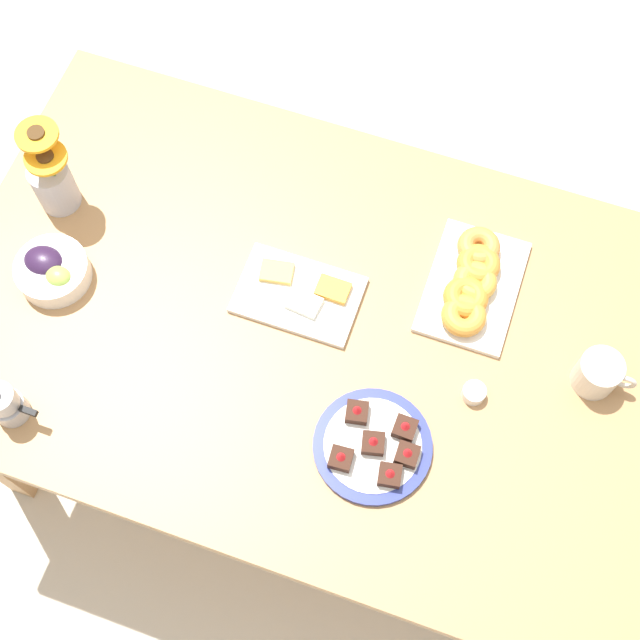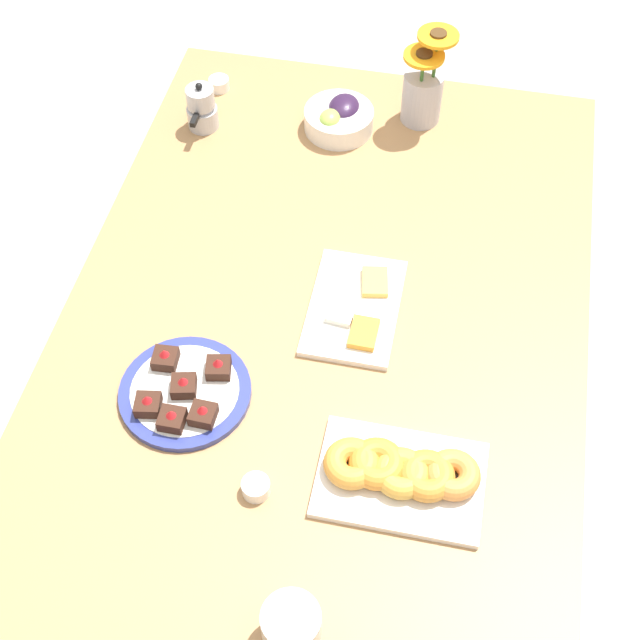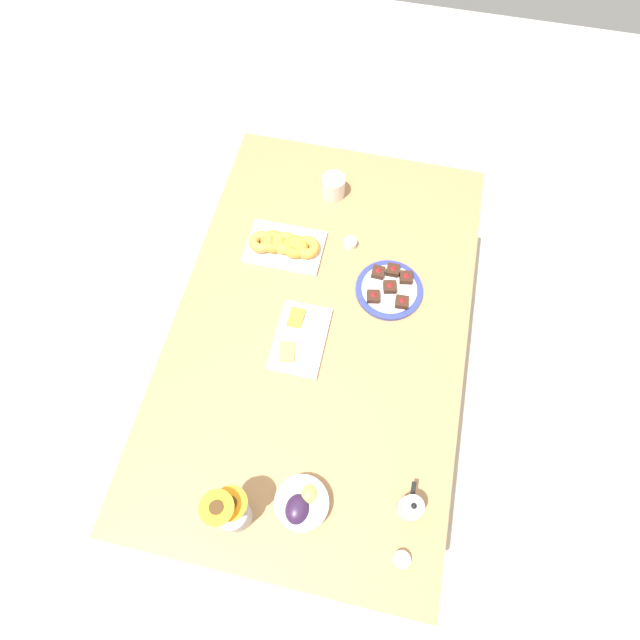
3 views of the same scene
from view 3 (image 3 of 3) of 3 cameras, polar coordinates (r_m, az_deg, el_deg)
The scene contains 11 objects.
ground_plane at distance 2.41m, azimuth -0.00°, elevation -7.94°, with size 6.00×6.00×0.00m, color beige.
dining_table at distance 1.79m, azimuth -0.00°, elevation -1.71°, with size 1.60×1.00×0.74m.
coffee_mug at distance 1.99m, azimuth 1.56°, elevation 15.09°, with size 0.12×0.09×0.09m.
grape_bowl at distance 1.53m, azimuth -2.12°, elevation -20.25°, with size 0.16×0.16×0.07m.
cheese_platter at distance 1.69m, azimuth -2.34°, elevation -2.02°, with size 0.26×0.17×0.03m.
croissant_platter at distance 1.85m, azimuth -4.04°, elevation 8.54°, with size 0.19×0.29×0.05m.
jam_cup_honey at distance 1.56m, azimuth 9.29°, elevation -25.40°, with size 0.05×0.05×0.03m.
jam_cup_berry at distance 1.86m, azimuth 3.49°, elevation 8.81°, with size 0.05×0.05×0.03m.
dessert_plate at distance 1.78m, azimuth 7.93°, elevation 3.57°, with size 0.24×0.24×0.05m.
flower_vase at distance 1.50m, azimuth -9.92°, elevation -20.92°, with size 0.11×0.11×0.23m.
moka_pot at distance 1.53m, azimuth 10.28°, elevation -20.35°, with size 0.11×0.07×0.12m.
Camera 3 is at (-0.70, -0.16, 2.30)m, focal length 28.00 mm.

